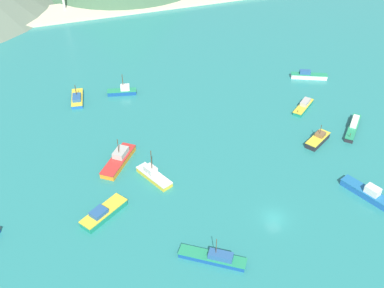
# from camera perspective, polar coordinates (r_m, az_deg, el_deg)

# --- Properties ---
(ground) EXTENTS (260.00, 280.00, 0.50)m
(ground) POSITION_cam_1_polar(r_m,az_deg,el_deg) (104.60, 2.48, 1.83)
(ground) COLOR teal
(fishing_boat_0) EXTENTS (5.61, 8.94, 6.77)m
(fishing_boat_0) POSITION_cam_1_polar(r_m,az_deg,el_deg) (90.46, -4.87, -3.94)
(fishing_boat_0) COLOR gold
(fishing_boat_0) RESTS_ON ground
(fishing_boat_1) EXTENTS (7.68, 3.76, 5.66)m
(fishing_boat_1) POSITION_cam_1_polar(r_m,az_deg,el_deg) (118.37, -8.72, 6.60)
(fishing_boat_1) COLOR #14478C
(fishing_boat_1) RESTS_ON ground
(fishing_boat_2) EXTENTS (4.11, 8.85, 4.53)m
(fishing_boat_2) POSITION_cam_1_polar(r_m,az_deg,el_deg) (117.82, -14.23, 5.59)
(fishing_boat_2) COLOR #1E5BA8
(fishing_boat_2) RESTS_ON ground
(fishing_boat_3) EXTENTS (9.21, 10.48, 5.83)m
(fishing_boat_3) POSITION_cam_1_polar(r_m,az_deg,el_deg) (95.05, -9.19, -1.94)
(fishing_boat_3) COLOR orange
(fishing_boat_3) RESTS_ON ground
(fishing_boat_4) EXTENTS (10.36, 8.38, 5.17)m
(fishing_boat_4) POSITION_cam_1_polar(r_m,az_deg,el_deg) (76.10, 2.78, -14.05)
(fishing_boat_4) COLOR #14478C
(fishing_boat_4) RESTS_ON ground
(fishing_boat_6) EXTENTS (9.57, 5.88, 2.37)m
(fishing_boat_6) POSITION_cam_1_polar(r_m,az_deg,el_deg) (128.33, 14.43, 8.34)
(fishing_boat_6) COLOR silver
(fishing_boat_6) RESTS_ON ground
(fishing_boat_9) EXTENTS (7.32, 5.61, 4.49)m
(fishing_boat_9) POSITION_cam_1_polar(r_m,az_deg,el_deg) (103.32, 15.56, 0.56)
(fishing_boat_9) COLOR #232328
(fishing_boat_9) RESTS_ON ground
(fishing_boat_10) EXTENTS (9.47, 7.52, 2.12)m
(fishing_boat_10) POSITION_cam_1_polar(r_m,az_deg,el_deg) (84.16, -11.09, -8.49)
(fishing_boat_10) COLOR #198466
(fishing_boat_10) RESTS_ON ground
(fishing_boat_11) EXTENTS (5.59, 10.11, 2.80)m
(fishing_boat_11) POSITION_cam_1_polar(r_m,az_deg,el_deg) (92.49, 21.11, -5.66)
(fishing_boat_11) COLOR #1E5BA8
(fishing_boat_11) RESTS_ON ground
(fishing_boat_12) EXTENTS (9.14, 8.99, 2.35)m
(fishing_boat_12) POSITION_cam_1_polar(r_m,az_deg,el_deg) (109.93, 19.61, 2.05)
(fishing_boat_12) COLOR #232328
(fishing_boat_12) RESTS_ON ground
(fishing_boat_13) EXTENTS (7.94, 6.76, 1.89)m
(fishing_boat_13) POSITION_cam_1_polar(r_m,az_deg,el_deg) (114.56, 13.87, 4.67)
(fishing_boat_13) COLOR #198466
(fishing_boat_13) RESTS_ON ground
(beach_strip) EXTENTS (247.00, 16.74, 1.20)m
(beach_strip) POSITION_cam_1_polar(r_m,az_deg,el_deg) (176.08, -8.28, 16.88)
(beach_strip) COLOR beige
(beach_strip) RESTS_ON ground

